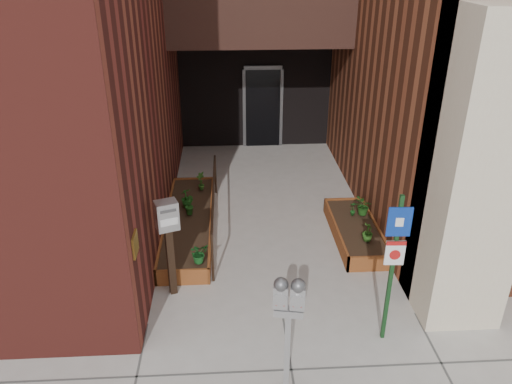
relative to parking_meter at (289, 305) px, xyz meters
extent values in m
plane|color=#9E9991|center=(0.10, 1.26, -1.27)|extent=(80.00, 80.00, 0.00)
cube|color=beige|center=(2.65, 1.46, 0.93)|extent=(1.10, 1.20, 4.40)
cube|color=black|center=(0.10, 8.66, 0.23)|extent=(4.00, 0.30, 3.00)
cube|color=black|center=(0.30, 8.48, -0.22)|extent=(0.90, 0.06, 2.10)
cube|color=#B79338|center=(-1.89, 1.06, 0.23)|extent=(0.04, 0.30, 0.30)
cube|color=brown|center=(-1.45, 2.18, -1.12)|extent=(0.90, 0.04, 0.30)
cube|color=brown|center=(-1.45, 5.74, -1.12)|extent=(0.90, 0.04, 0.30)
cube|color=brown|center=(-1.88, 3.96, -1.12)|extent=(0.04, 3.60, 0.30)
cube|color=brown|center=(-1.02, 3.96, -1.12)|extent=(0.04, 3.60, 0.30)
cube|color=black|center=(-1.45, 3.96, -1.14)|extent=(0.82, 3.52, 0.26)
cube|color=brown|center=(1.70, 2.38, -1.12)|extent=(0.80, 0.04, 0.30)
cube|color=brown|center=(1.70, 4.54, -1.12)|extent=(0.80, 0.04, 0.30)
cube|color=brown|center=(1.32, 3.46, -1.12)|extent=(0.04, 2.20, 0.30)
cube|color=brown|center=(2.08, 3.46, -1.12)|extent=(0.04, 2.20, 0.30)
cube|color=black|center=(1.70, 3.46, -1.14)|extent=(0.72, 2.12, 0.26)
cylinder|color=black|center=(-0.95, 2.26, -0.82)|extent=(0.04, 0.04, 0.90)
cylinder|color=black|center=(-0.95, 5.56, -0.82)|extent=(0.04, 0.04, 0.90)
cylinder|color=black|center=(-0.95, 3.91, -0.39)|extent=(0.04, 3.30, 0.04)
cube|color=#9E9EA0|center=(0.00, 0.00, -0.70)|extent=(0.08, 0.08, 1.14)
cube|color=#9E9EA0|center=(0.00, 0.00, -0.09)|extent=(0.36, 0.19, 0.09)
cube|color=#9E9EA0|center=(-0.10, 0.02, 0.12)|extent=(0.19, 0.14, 0.30)
sphere|color=#59595B|center=(-0.10, 0.02, 0.29)|extent=(0.17, 0.17, 0.17)
cube|color=white|center=(-0.11, -0.04, 0.14)|extent=(0.10, 0.02, 0.06)
cube|color=#B21414|center=(-0.11, -0.04, 0.05)|extent=(0.10, 0.02, 0.03)
cube|color=#9E9EA0|center=(0.10, -0.02, 0.12)|extent=(0.19, 0.14, 0.30)
sphere|color=#59595B|center=(0.10, -0.02, 0.29)|extent=(0.17, 0.17, 0.17)
cube|color=white|center=(0.08, -0.07, 0.14)|extent=(0.10, 0.02, 0.06)
cube|color=#B21414|center=(0.08, -0.07, 0.05)|extent=(0.10, 0.02, 0.03)
cube|color=#153A19|center=(1.46, 0.79, -0.15)|extent=(0.05, 0.05, 2.24)
cube|color=navy|center=(1.46, 0.76, 0.62)|extent=(0.31, 0.04, 0.41)
cube|color=white|center=(1.46, 0.76, 0.62)|extent=(0.10, 0.02, 0.12)
cube|color=white|center=(1.46, 0.76, 0.16)|extent=(0.26, 0.03, 0.36)
cube|color=#B21414|center=(1.46, 0.76, 0.31)|extent=(0.26, 0.03, 0.06)
cylinder|color=#B21414|center=(1.45, 0.75, 0.14)|extent=(0.14, 0.02, 0.14)
cube|color=black|center=(-1.58, 1.99, -0.68)|extent=(0.14, 0.14, 1.19)
cube|color=#B6B6B8|center=(-1.58, 1.99, 0.13)|extent=(0.39, 0.33, 0.45)
cube|color=#59595B|center=(-1.54, 1.87, 0.26)|extent=(0.23, 0.09, 0.04)
cube|color=white|center=(-1.54, 1.87, 0.08)|extent=(0.25, 0.10, 0.11)
imported|color=#17521D|center=(-1.17, 2.38, -0.80)|extent=(0.42, 0.42, 0.34)
imported|color=#1C5317|center=(-1.44, 4.06, -0.79)|extent=(0.22, 0.22, 0.36)
imported|color=#1C5819|center=(-1.51, 4.38, -0.78)|extent=(0.30, 0.30, 0.38)
imported|color=#2B601B|center=(-1.25, 5.11, -0.77)|extent=(0.29, 0.29, 0.40)
imported|color=#275518|center=(1.76, 2.89, -0.80)|extent=(0.20, 0.20, 0.34)
imported|color=#195A1C|center=(1.72, 3.81, -0.82)|extent=(0.18, 0.18, 0.29)
imported|color=#1F5217|center=(1.91, 3.81, -0.79)|extent=(0.45, 0.45, 0.36)
camera|label=1|loc=(-0.64, -4.52, 3.69)|focal=35.00mm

